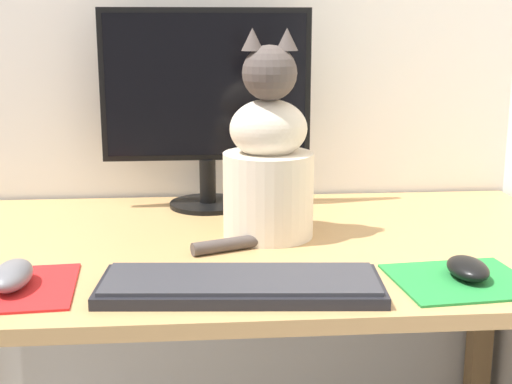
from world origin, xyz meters
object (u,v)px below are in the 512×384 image
(computer_mouse_right, at_px, (468,268))
(cat, at_px, (268,162))
(keyboard, at_px, (241,285))
(computer_mouse_left, at_px, (12,275))
(monitor, at_px, (206,99))

(computer_mouse_right, bearing_deg, cat, 137.62)
(keyboard, bearing_deg, computer_mouse_left, 178.49)
(keyboard, distance_m, computer_mouse_right, 0.36)
(monitor, distance_m, cat, 0.28)
(monitor, bearing_deg, computer_mouse_left, -121.88)
(computer_mouse_left, xyz_separation_m, cat, (0.42, 0.25, 0.12))
(keyboard, height_order, computer_mouse_right, computer_mouse_right)
(cat, bearing_deg, keyboard, -105.22)
(monitor, xyz_separation_m, keyboard, (0.04, -0.53, -0.23))
(keyboard, relative_size, computer_mouse_left, 3.86)
(computer_mouse_right, relative_size, cat, 0.25)
(monitor, xyz_separation_m, computer_mouse_left, (-0.31, -0.49, -0.22))
(keyboard, distance_m, cat, 0.33)
(monitor, xyz_separation_m, cat, (0.11, -0.24, -0.10))
(monitor, relative_size, cat, 1.16)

